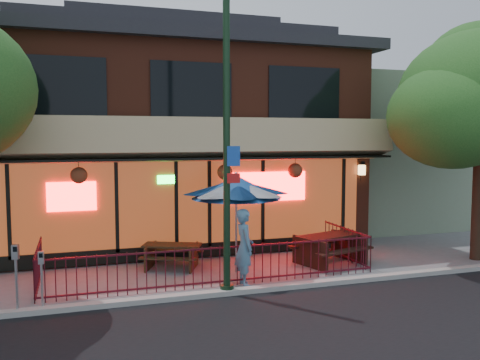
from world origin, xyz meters
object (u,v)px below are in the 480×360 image
Objects in this scene: parking_meter_far at (16,267)px; patio_umbrella at (236,187)px; picnic_table_left at (172,252)px; parking_meter_near at (41,271)px; street_light at (227,158)px; picnic_table_right at (330,245)px; pedestrian at (244,247)px.

patio_umbrella is at bearing 17.92° from parking_meter_far.
parking_meter_near reaches higher than picnic_table_left.
street_light reaches higher than picnic_table_left.
patio_umbrella is 2.12× the size of parking_meter_near.
patio_umbrella is (0.76, 1.70, -0.84)m from street_light.
parking_meter_far reaches higher than picnic_table_right.
patio_umbrella reaches higher than picnic_table_left.
picnic_table_left is 0.83× the size of picnic_table_right.
patio_umbrella is 5.67m from parking_meter_far.
pedestrian is at bearing -97.92° from patio_umbrella.
patio_umbrella is 1.82m from pedestrian.
picnic_table_right is at bearing 26.20° from street_light.
picnic_table_right is 1.80× the size of parking_meter_near.
pedestrian is at bearing 6.22° from parking_meter_near.
picnic_table_left is at bearing 39.69° from parking_meter_near.
picnic_table_right is at bearing -66.28° from pedestrian.
patio_umbrella is at bearing -31.61° from picnic_table_left.
picnic_table_right is 1.59× the size of parking_meter_far.
picnic_table_right is (4.40, -0.89, 0.11)m from picnic_table_left.
parking_meter_far is at bearing -144.20° from picnic_table_left.
pedestrian is at bearing 40.36° from street_light.
pedestrian is (0.59, 0.50, -2.20)m from street_light.
street_light is 2.59× the size of patio_umbrella.
pedestrian is at bearing -57.10° from picnic_table_left.
parking_meter_far is (-4.48, 0.00, -2.17)m from street_light.
street_light reaches higher than parking_meter_far.
street_light reaches higher than parking_meter_near.
picnic_table_left is 1.32× the size of parking_meter_far.
parking_meter_near reaches higher than picnic_table_right.
parking_meter_near is (-4.59, -0.50, -0.08)m from pedestrian.
parking_meter_far is (-5.08, -0.50, 0.04)m from pedestrian.
patio_umbrella is at bearing 65.94° from street_light.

